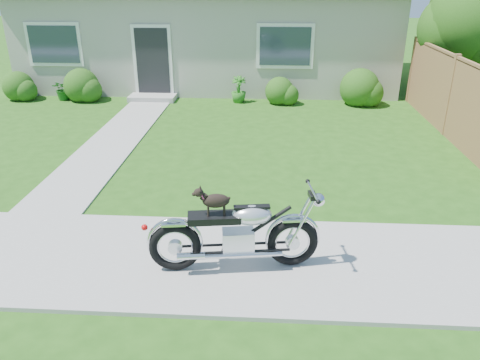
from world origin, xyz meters
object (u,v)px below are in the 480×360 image
fence (451,96)px  motorcycle_with_dog (238,233)px  potted_plant_left (63,88)px  house (212,18)px  potted_plant_right (239,89)px  tree_near (478,23)px

fence → motorcycle_with_dog: bearing=-127.8°
potted_plant_left → motorcycle_with_dog: motorcycle_with_dog is taller
potted_plant_left → motorcycle_with_dog: bearing=-55.8°
fence → house: bearing=135.3°
house → motorcycle_with_dog: bearing=-82.1°
fence → motorcycle_with_dog: size_ratio=2.98×
potted_plant_left → potted_plant_right: size_ratio=0.89×
house → potted_plant_right: bearing=-71.5°
tree_near → potted_plant_left: size_ratio=5.25×
fence → potted_plant_left: 10.94m
fence → potted_plant_right: (-5.15, 2.80, -0.55)m
potted_plant_right → motorcycle_with_dog: bearing=-86.5°
house → potted_plant_right: size_ratio=16.05×
house → potted_plant_left: bearing=-141.0°
tree_near → potted_plant_right: bearing=176.4°
potted_plant_right → motorcycle_with_dog: motorcycle_with_dog is taller
fence → tree_near: bearing=61.7°
fence → potted_plant_right: 5.89m
fence → tree_near: tree_near is taller
potted_plant_right → tree_near: bearing=-3.6°
motorcycle_with_dog → potted_plant_right: bearing=85.7°
potted_plant_left → potted_plant_right: 5.40m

